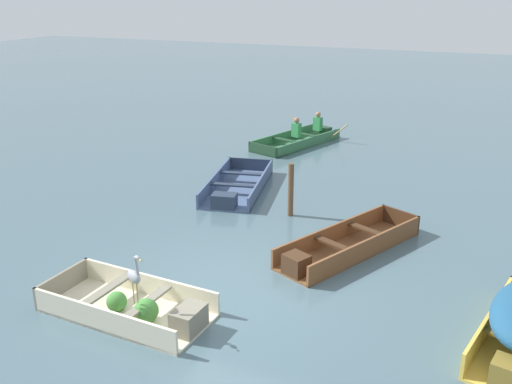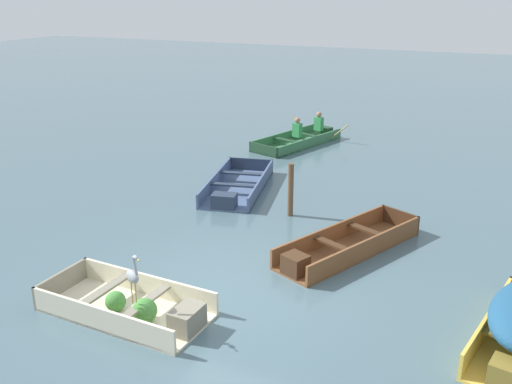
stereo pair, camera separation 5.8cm
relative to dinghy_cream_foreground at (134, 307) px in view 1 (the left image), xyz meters
name	(u,v)px [view 1 (the left image)]	position (x,y,z in m)	size (l,w,h in m)	color
ground_plane	(226,296)	(1.02, 1.13, -0.16)	(80.00, 80.00, 0.00)	#47606B
dinghy_cream_foreground	(134,307)	(0.00, 0.00, 0.00)	(2.73, 1.33, 0.42)	beige
skiff_wooden_brown_near_moored	(345,246)	(2.39, 3.48, -0.02)	(2.20, 3.42, 0.40)	brown
skiff_slate_blue_mid_moored	(237,187)	(-1.02, 5.79, -0.03)	(1.87, 3.29, 0.37)	#475B7F
rowboat_green_with_crew	(300,138)	(-1.13, 10.80, 0.01)	(2.54, 3.51, 0.89)	#387047
heron_on_dinghy	(134,275)	(0.24, -0.25, 0.73)	(0.43, 0.29, 0.84)	olive
mooring_post	(291,190)	(0.76, 4.85, 0.45)	(0.13, 0.13, 1.21)	brown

